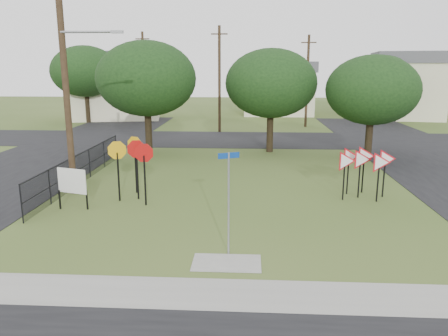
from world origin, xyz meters
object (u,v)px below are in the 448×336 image
Objects in this scene: stop_sign_cluster at (133,156)px; info_board at (72,183)px; yield_sign_cluster at (364,161)px; street_name_sign at (229,198)px.

info_board is at bearing -144.80° from stop_sign_cluster.
yield_sign_cluster is 1.66× the size of info_board.
yield_sign_cluster is (9.86, 0.91, -0.30)m from stop_sign_cluster.
street_name_sign is at bearing -131.03° from yield_sign_cluster.
stop_sign_cluster is 2.71m from info_board.
street_name_sign is 8.46m from yield_sign_cluster.
stop_sign_cluster reaches higher than info_board.
street_name_sign is 6.96m from stop_sign_cluster.
info_board is (-6.42, 3.98, -0.70)m from street_name_sign.
street_name_sign is at bearing -31.81° from info_board.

